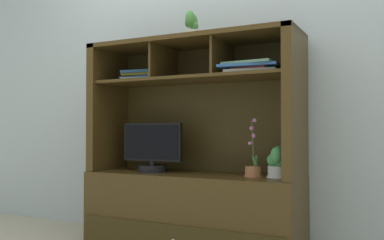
# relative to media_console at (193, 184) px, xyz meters

# --- Properties ---
(back_wall) EXTENTS (6.00, 0.02, 2.80)m
(back_wall) POSITION_rel_media_console_xyz_m (0.00, 0.26, 0.96)
(back_wall) COLOR #ABB7BB
(back_wall) RESTS_ON ground
(media_console) EXTENTS (1.46, 0.51, 1.41)m
(media_console) POSITION_rel_media_console_xyz_m (0.00, 0.00, 0.00)
(media_console) COLOR #412F13
(media_console) RESTS_ON ground
(tv_monitor) EXTENTS (0.46, 0.20, 0.34)m
(tv_monitor) POSITION_rel_media_console_xyz_m (-0.29, -0.05, 0.22)
(tv_monitor) COLOR black
(tv_monitor) RESTS_ON media_console
(potted_orchid) EXTENTS (0.11, 0.11, 0.36)m
(potted_orchid) POSITION_rel_media_console_xyz_m (0.43, -0.01, 0.13)
(potted_orchid) COLOR #B56B44
(potted_orchid) RESTS_ON media_console
(potted_fern) EXTENTS (0.15, 0.15, 0.19)m
(potted_fern) POSITION_rel_media_console_xyz_m (0.58, 0.02, 0.15)
(potted_fern) COLOR silver
(potted_fern) RESTS_ON media_console
(magazine_stack_left) EXTENTS (0.39, 0.32, 0.06)m
(magazine_stack_left) POSITION_rel_media_console_xyz_m (0.44, -0.07, 0.75)
(magazine_stack_left) COLOR gray
(magazine_stack_left) RESTS_ON media_console
(magazine_stack_centre) EXTENTS (0.38, 0.31, 0.07)m
(magazine_stack_centre) POSITION_rel_media_console_xyz_m (-0.42, 0.04, 0.75)
(magazine_stack_centre) COLOR #2E537E
(magazine_stack_centre) RESTS_ON media_console
(potted_succulent) EXTENTS (0.11, 0.12, 0.19)m
(potted_succulent) POSITION_rel_media_console_xyz_m (-0.00, -0.01, 1.06)
(potted_succulent) COLOR beige
(potted_succulent) RESTS_ON media_console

